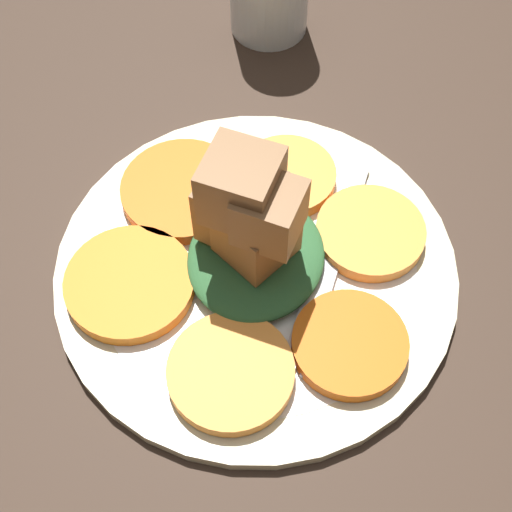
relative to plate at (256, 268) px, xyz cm
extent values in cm
cube|color=#38281E|center=(0.00, 0.00, -1.52)|extent=(120.00, 120.00, 2.00)
cylinder|color=beige|center=(0.00, 0.00, -0.02)|extent=(27.48, 27.48, 1.00)
cylinder|color=white|center=(0.00, 0.00, 0.03)|extent=(21.98, 21.98, 1.00)
cylinder|color=orange|center=(7.53, 0.01, 1.09)|extent=(7.15, 7.15, 1.03)
cylinder|color=orange|center=(4.06, 6.82, 1.09)|extent=(8.87, 8.87, 1.03)
cylinder|color=orange|center=(-4.26, 7.42, 1.09)|extent=(8.65, 8.65, 1.03)
cylinder|color=#F9963A|center=(-8.23, -0.96, 1.09)|extent=(7.92, 7.92, 1.03)
cylinder|color=#D35E11|center=(-4.18, -7.49, 1.09)|extent=(7.37, 7.37, 1.03)
cylinder|color=orange|center=(4.52, -6.87, 1.09)|extent=(7.59, 7.59, 1.03)
ellipsoid|color=#2D6033|center=(0.00, 0.00, 1.53)|extent=(10.17, 9.15, 1.90)
cube|color=brown|center=(1.38, 1.48, 4.80)|extent=(5.41, 5.41, 4.64)
cube|color=brown|center=(-0.06, -0.04, 4.59)|extent=(5.69, 5.69, 4.22)
cube|color=brown|center=(-0.78, -1.06, 8.03)|extent=(3.98, 3.98, 3.70)
cube|color=brown|center=(0.47, 0.91, 8.84)|extent=(4.48, 4.48, 4.24)
cube|color=#B2B2B7|center=(4.51, -4.97, 0.78)|extent=(11.43, 1.21, 0.40)
cube|color=#B2B2B7|center=(-1.89, -4.91, 0.78)|extent=(1.41, 2.32, 0.40)
cube|color=#B2B2B7|center=(-4.84, -5.88, 0.78)|extent=(4.50, 0.35, 0.40)
cube|color=#B2B2B7|center=(-4.84, -5.21, 0.78)|extent=(4.50, 0.35, 0.40)
cube|color=#B2B2B7|center=(-4.83, -4.55, 0.78)|extent=(4.50, 0.35, 0.40)
cube|color=#B2B2B7|center=(-4.82, -3.88, 0.78)|extent=(4.50, 0.35, 0.40)
camera|label=1|loc=(-24.22, -7.62, 41.92)|focal=50.00mm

